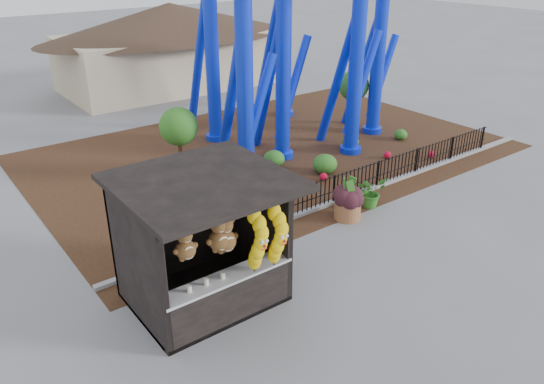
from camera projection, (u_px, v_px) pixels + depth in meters
ground at (333, 277)px, 13.25m from camera, size 120.00×120.00×0.00m
mulch_bed at (270, 151)px, 21.21m from camera, size 18.00×12.00×0.02m
curb at (360, 193)px, 17.57m from camera, size 18.00×0.18×0.12m
prize_booth at (209, 246)px, 11.63m from camera, size 3.50×3.40×3.12m
picket_fence at (380, 174)px, 17.87m from camera, size 12.20×0.06×1.00m
terracotta_planter at (347, 209)px, 15.93m from camera, size 0.91×0.91×0.60m
planter_foliage at (349, 191)px, 15.67m from camera, size 0.70×0.70×0.64m
potted_plant at (371, 192)px, 16.58m from camera, size 0.95×0.83×1.02m
landscaping at (318, 160)px, 19.54m from camera, size 8.35×3.46×0.70m
pavilion at (171, 32)px, 29.67m from camera, size 15.00×15.00×4.80m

